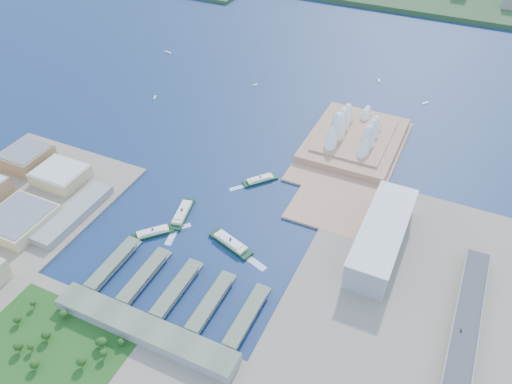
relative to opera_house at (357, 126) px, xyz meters
The scene contains 19 objects.
ground 300.75m from the opera_house, 110.56° to the right, with size 3000.00×3000.00×0.00m, color #101C4C.
east_land 357.85m from the opera_house, 67.75° to the right, with size 240.00×500.00×3.00m, color gray.
peninsula 36.56m from the opera_house, 82.87° to the right, with size 135.00×220.00×3.00m, color tan.
opera_house is the anchor object (origin of this frame).
toaster_building 219.62m from the opera_house, 65.77° to the right, with size 45.00×155.00×35.00m, color gray.
expressway 392.63m from the opera_house, 60.16° to the right, with size 26.00×340.00×11.85m, color gray, non-canonical shape.
ferry_wharves 367.50m from the opera_house, 104.38° to the right, with size 184.00×90.00×9.30m, color #5A674E, non-canonical shape.
terminal_building 425.27m from the opera_house, 102.24° to the right, with size 200.00×28.00×12.00m, color gray.
park 498.56m from the opera_house, 109.34° to the right, with size 150.00×110.00×16.00m, color #194714, non-canonical shape.
ferry_a 291.39m from the opera_house, 121.23° to the right, with size 14.80×58.13×10.99m, color black, non-canonical shape.
ferry_b 171.76m from the opera_house, 122.27° to the right, with size 12.37×48.59×9.19m, color black, non-canonical shape.
ferry_c 336.70m from the opera_house, 119.37° to the right, with size 12.91×50.72×9.59m, color black, non-canonical shape.
ferry_d 279.12m from the opera_house, 104.80° to the right, with size 15.24×59.89×11.32m, color black, non-canonical shape.
boat_a 354.59m from the opera_house, behind, with size 3.03×12.13×2.34m, color white, non-canonical shape.
boat_b 241.04m from the opera_house, 153.92° to the left, with size 3.32×9.47×2.56m, color white, non-canonical shape.
boat_c 187.09m from the opera_house, 66.06° to the left, with size 3.67×12.60×2.83m, color white, non-canonical shape.
boat_d 462.37m from the opera_house, 160.17° to the left, with size 3.40×15.53×2.62m, color white, non-canonical shape.
boat_e 219.51m from the opera_house, 94.55° to the left, with size 3.40×10.67×2.62m, color white, non-canonical shape.
car_c 346.07m from the opera_house, 56.46° to the right, with size 1.81×4.45×1.29m, color slate.
Camera 1 is at (237.44, -350.70, 426.44)m, focal length 35.00 mm.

